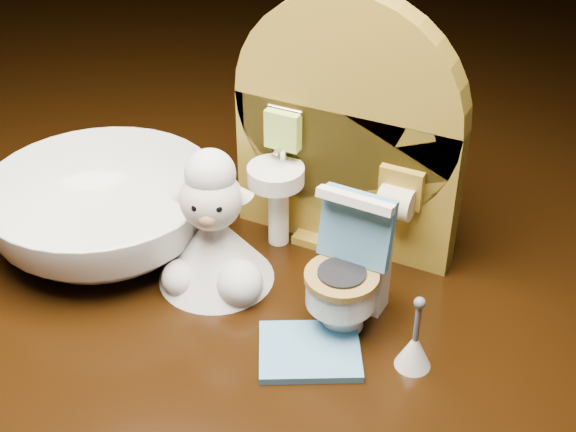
% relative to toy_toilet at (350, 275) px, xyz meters
% --- Properties ---
extents(backdrop_panel, '(0.13, 0.05, 0.15)m').
position_rel_toy_toilet_xyz_m(backdrop_panel, '(-0.03, 0.06, 0.04)').
color(backdrop_panel, olive).
rests_on(backdrop_panel, ground).
extents(toy_toilet, '(0.04, 0.05, 0.07)m').
position_rel_toy_toilet_xyz_m(toy_toilet, '(0.00, 0.00, 0.00)').
color(toy_toilet, white).
rests_on(toy_toilet, ground).
extents(bath_mat, '(0.06, 0.06, 0.00)m').
position_rel_toy_toilet_xyz_m(bath_mat, '(-0.01, -0.03, -0.03)').
color(bath_mat, '#4F8BB7').
rests_on(bath_mat, ground).
extents(toilet_brush, '(0.02, 0.02, 0.04)m').
position_rel_toy_toilet_xyz_m(toilet_brush, '(0.04, -0.02, -0.02)').
color(toilet_brush, white).
rests_on(toilet_brush, ground).
extents(plush_lamb, '(0.07, 0.06, 0.08)m').
position_rel_toy_toilet_xyz_m(plush_lamb, '(-0.08, -0.00, 0.00)').
color(plush_lamb, silver).
rests_on(plush_lamb, ground).
extents(ceramic_bowl, '(0.17, 0.17, 0.04)m').
position_rel_toy_toilet_xyz_m(ceramic_bowl, '(-0.15, -0.00, -0.01)').
color(ceramic_bowl, white).
rests_on(ceramic_bowl, ground).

